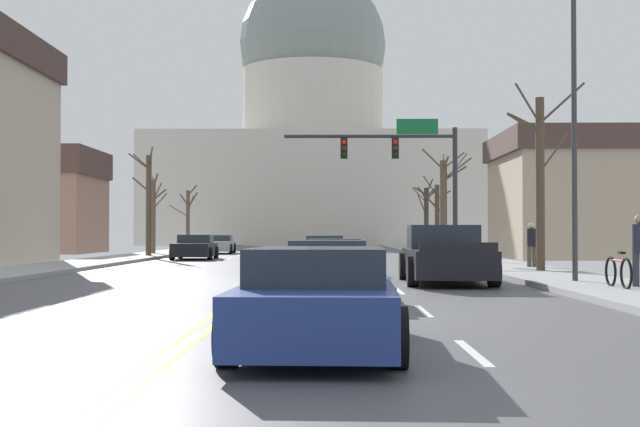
{
  "coord_description": "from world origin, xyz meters",
  "views": [
    {
      "loc": [
        1.83,
        -23.73,
        1.4
      ],
      "look_at": [
        1.35,
        23.89,
        2.43
      ],
      "focal_mm": 48.34,
      "sensor_mm": 36.0,
      "label": 1
    }
  ],
  "objects_px": {
    "pickup_truck_near_02": "(445,257)",
    "sedan_oncoming_01": "(218,245)",
    "bicycle_parked": "(618,272)",
    "sedan_near_01": "(334,257)",
    "pedestrian_01": "(532,242)",
    "sedan_oncoming_00": "(195,248)",
    "signal_gantry": "(406,160)",
    "pedestrian_00": "(640,247)",
    "sedan_near_00": "(325,251)",
    "sedan_near_04": "(319,301)",
    "street_lamp_right": "(565,88)",
    "sedan_near_03": "(328,272)"
  },
  "relations": [
    {
      "from": "pickup_truck_near_02",
      "to": "bicycle_parked",
      "type": "bearing_deg",
      "value": -50.34
    },
    {
      "from": "sedan_near_04",
      "to": "sedan_oncoming_00",
      "type": "xyz_separation_m",
      "value": [
        -6.77,
        34.02,
        0.01
      ]
    },
    {
      "from": "sedan_near_00",
      "to": "sedan_near_03",
      "type": "xyz_separation_m",
      "value": [
        0.14,
        -18.43,
        -0.01
      ]
    },
    {
      "from": "sedan_near_03",
      "to": "sedan_oncoming_01",
      "type": "height_order",
      "value": "sedan_near_03"
    },
    {
      "from": "signal_gantry",
      "to": "sedan_oncoming_00",
      "type": "xyz_separation_m",
      "value": [
        -10.41,
        5.04,
        -4.12
      ]
    },
    {
      "from": "sedan_near_00",
      "to": "sedan_oncoming_01",
      "type": "xyz_separation_m",
      "value": [
        -7.09,
        20.18,
        -0.02
      ]
    },
    {
      "from": "pedestrian_01",
      "to": "sedan_oncoming_00",
      "type": "bearing_deg",
      "value": 137.61
    },
    {
      "from": "pedestrian_01",
      "to": "signal_gantry",
      "type": "bearing_deg",
      "value": 115.8
    },
    {
      "from": "pedestrian_01",
      "to": "bicycle_parked",
      "type": "bearing_deg",
      "value": -93.78
    },
    {
      "from": "sedan_oncoming_00",
      "to": "sedan_oncoming_01",
      "type": "height_order",
      "value": "sedan_oncoming_00"
    },
    {
      "from": "pickup_truck_near_02",
      "to": "pedestrian_00",
      "type": "distance_m",
      "value": 5.51
    },
    {
      "from": "signal_gantry",
      "to": "street_lamp_right",
      "type": "height_order",
      "value": "street_lamp_right"
    },
    {
      "from": "pickup_truck_near_02",
      "to": "sedan_oncoming_00",
      "type": "distance_m",
      "value": 22.87
    },
    {
      "from": "street_lamp_right",
      "to": "sedan_near_04",
      "type": "relative_size",
      "value": 1.82
    },
    {
      "from": "sedan_near_01",
      "to": "sedan_near_03",
      "type": "relative_size",
      "value": 0.98
    },
    {
      "from": "sedan_near_00",
      "to": "sedan_near_04",
      "type": "xyz_separation_m",
      "value": [
        0.05,
        -25.92,
        -0.01
      ]
    },
    {
      "from": "pickup_truck_near_02",
      "to": "sedan_oncoming_01",
      "type": "distance_m",
      "value": 34.24
    },
    {
      "from": "sedan_oncoming_01",
      "to": "pedestrian_01",
      "type": "relative_size",
      "value": 2.91
    },
    {
      "from": "sedan_near_01",
      "to": "sedan_near_04",
      "type": "distance_m",
      "value": 19.12
    },
    {
      "from": "pickup_truck_near_02",
      "to": "sedan_near_03",
      "type": "height_order",
      "value": "pickup_truck_near_02"
    },
    {
      "from": "sedan_oncoming_00",
      "to": "pedestrian_00",
      "type": "bearing_deg",
      "value": -59.92
    },
    {
      "from": "sedan_near_01",
      "to": "pedestrian_01",
      "type": "bearing_deg",
      "value": 14.7
    },
    {
      "from": "pedestrian_01",
      "to": "sedan_near_04",
      "type": "bearing_deg",
      "value": -109.61
    },
    {
      "from": "signal_gantry",
      "to": "pedestrian_00",
      "type": "relative_size",
      "value": 4.76
    },
    {
      "from": "sedan_near_04",
      "to": "sedan_near_00",
      "type": "bearing_deg",
      "value": 90.11
    },
    {
      "from": "sedan_near_01",
      "to": "sedan_near_04",
      "type": "xyz_separation_m",
      "value": [
        -0.3,
        -19.12,
        0.01
      ]
    },
    {
      "from": "sedan_oncoming_00",
      "to": "signal_gantry",
      "type": "bearing_deg",
      "value": -25.85
    },
    {
      "from": "sedan_near_04",
      "to": "sedan_oncoming_01",
      "type": "bearing_deg",
      "value": 98.8
    },
    {
      "from": "sedan_near_00",
      "to": "signal_gantry",
      "type": "bearing_deg",
      "value": 39.77
    },
    {
      "from": "sedan_near_01",
      "to": "pedestrian_01",
      "type": "xyz_separation_m",
      "value": [
        7.18,
        1.88,
        0.47
      ]
    },
    {
      "from": "sedan_near_03",
      "to": "signal_gantry",
      "type": "bearing_deg",
      "value": 80.66
    },
    {
      "from": "pickup_truck_near_02",
      "to": "bicycle_parked",
      "type": "distance_m",
      "value": 5.31
    },
    {
      "from": "street_lamp_right",
      "to": "bicycle_parked",
      "type": "bearing_deg",
      "value": -80.21
    },
    {
      "from": "signal_gantry",
      "to": "sedan_near_03",
      "type": "height_order",
      "value": "signal_gantry"
    },
    {
      "from": "sedan_oncoming_00",
      "to": "pedestrian_00",
      "type": "height_order",
      "value": "pedestrian_00"
    },
    {
      "from": "street_lamp_right",
      "to": "pedestrian_01",
      "type": "distance_m",
      "value": 9.93
    },
    {
      "from": "street_lamp_right",
      "to": "sedan_oncoming_01",
      "type": "relative_size",
      "value": 1.83
    },
    {
      "from": "sedan_near_00",
      "to": "pedestrian_01",
      "type": "bearing_deg",
      "value": -33.1
    },
    {
      "from": "signal_gantry",
      "to": "pedestrian_00",
      "type": "bearing_deg",
      "value": -79.19
    },
    {
      "from": "sedan_near_03",
      "to": "pedestrian_00",
      "type": "relative_size",
      "value": 2.77
    },
    {
      "from": "sedan_oncoming_00",
      "to": "bicycle_parked",
      "type": "distance_m",
      "value": 28.06
    },
    {
      "from": "street_lamp_right",
      "to": "pickup_truck_near_02",
      "type": "height_order",
      "value": "street_lamp_right"
    },
    {
      "from": "sedan_oncoming_01",
      "to": "pedestrian_01",
      "type": "xyz_separation_m",
      "value": [
        14.62,
        -25.09,
        0.45
      ]
    },
    {
      "from": "street_lamp_right",
      "to": "sedan_oncoming_00",
      "type": "height_order",
      "value": "street_lamp_right"
    },
    {
      "from": "street_lamp_right",
      "to": "bicycle_parked",
      "type": "distance_m",
      "value": 5.37
    },
    {
      "from": "sedan_near_00",
      "to": "pickup_truck_near_02",
      "type": "bearing_deg",
      "value": -74.77
    },
    {
      "from": "sedan_oncoming_01",
      "to": "signal_gantry",
      "type": "bearing_deg",
      "value": -57.83
    },
    {
      "from": "pickup_truck_near_02",
      "to": "pedestrian_00",
      "type": "relative_size",
      "value": 3.42
    },
    {
      "from": "sedan_oncoming_00",
      "to": "street_lamp_right",
      "type": "bearing_deg",
      "value": -59.31
    },
    {
      "from": "signal_gantry",
      "to": "pedestrian_00",
      "type": "distance_m",
      "value": 19.96
    }
  ]
}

